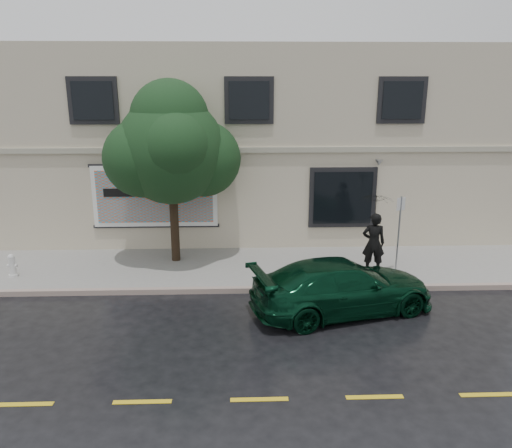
{
  "coord_description": "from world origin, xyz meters",
  "views": [
    {
      "loc": [
        -0.34,
        -11.64,
        5.79
      ],
      "look_at": [
        0.13,
        2.2,
        1.82
      ],
      "focal_mm": 35.0,
      "sensor_mm": 36.0,
      "label": 1
    }
  ],
  "objects_px": {
    "street_tree": "(171,151)",
    "car": "(343,287)",
    "fire_hydrant": "(12,265)",
    "pedestrian": "(373,243)"
  },
  "relations": [
    {
      "from": "pedestrian",
      "to": "street_tree",
      "type": "relative_size",
      "value": 0.36
    },
    {
      "from": "pedestrian",
      "to": "fire_hydrant",
      "type": "xyz_separation_m",
      "value": [
        -10.85,
        0.05,
        -0.6
      ]
    },
    {
      "from": "street_tree",
      "to": "car",
      "type": "bearing_deg",
      "value": -37.65
    },
    {
      "from": "car",
      "to": "fire_hydrant",
      "type": "relative_size",
      "value": 6.74
    },
    {
      "from": "car",
      "to": "fire_hydrant",
      "type": "xyz_separation_m",
      "value": [
        -9.46,
        2.38,
        -0.2
      ]
    },
    {
      "from": "street_tree",
      "to": "fire_hydrant",
      "type": "bearing_deg",
      "value": -164.9
    },
    {
      "from": "car",
      "to": "street_tree",
      "type": "distance_m",
      "value": 6.71
    },
    {
      "from": "pedestrian",
      "to": "fire_hydrant",
      "type": "bearing_deg",
      "value": 5.17
    },
    {
      "from": "car",
      "to": "street_tree",
      "type": "relative_size",
      "value": 0.91
    },
    {
      "from": "street_tree",
      "to": "fire_hydrant",
      "type": "xyz_separation_m",
      "value": [
        -4.72,
        -1.27,
        -3.24
      ]
    }
  ]
}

